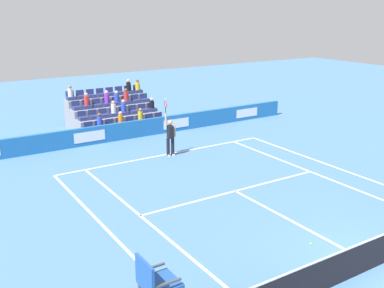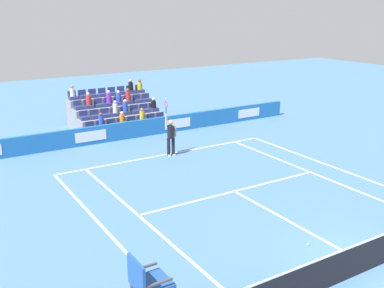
# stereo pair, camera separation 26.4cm
# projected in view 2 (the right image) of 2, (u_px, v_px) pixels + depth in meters

# --- Properties ---
(ground_plane) EXTENTS (80.00, 80.00, 0.00)m
(ground_plane) POSITION_uv_depth(u_px,v_px,m) (373.00, 268.00, 12.57)
(ground_plane) COLOR #4C7AB2
(line_baseline) EXTENTS (10.97, 0.10, 0.01)m
(line_baseline) POSITION_uv_depth(u_px,v_px,m) (167.00, 154.00, 22.27)
(line_baseline) COLOR white
(line_baseline) RESTS_ON ground
(line_service) EXTENTS (8.23, 0.10, 0.01)m
(line_service) POSITION_uv_depth(u_px,v_px,m) (234.00, 191.00, 17.79)
(line_service) COLOR white
(line_service) RESTS_ON ground
(line_centre_service) EXTENTS (0.10, 6.40, 0.01)m
(line_centre_service) POSITION_uv_depth(u_px,v_px,m) (292.00, 223.00, 15.18)
(line_centre_service) COLOR white
(line_centre_service) RESTS_ON ground
(line_singles_sideline_left) EXTENTS (0.10, 11.89, 0.01)m
(line_singles_sideline_left) POSITION_uv_depth(u_px,v_px,m) (144.00, 220.00, 15.36)
(line_singles_sideline_left) COLOR white
(line_singles_sideline_left) RESTS_ON ground
(line_singles_sideline_right) EXTENTS (0.10, 11.89, 0.01)m
(line_singles_sideline_right) POSITION_uv_depth(u_px,v_px,m) (318.00, 175.00, 19.49)
(line_singles_sideline_right) COLOR white
(line_singles_sideline_right) RESTS_ON ground
(line_doubles_sideline_left) EXTENTS (0.10, 11.89, 0.01)m
(line_doubles_sideline_left) POSITION_uv_depth(u_px,v_px,m) (106.00, 230.00, 14.67)
(line_doubles_sideline_left) COLOR white
(line_doubles_sideline_left) RESTS_ON ground
(line_doubles_sideline_right) EXTENTS (0.10, 11.89, 0.01)m
(line_doubles_sideline_right) POSITION_uv_depth(u_px,v_px,m) (340.00, 170.00, 20.17)
(line_doubles_sideline_right) COLOR white
(line_doubles_sideline_right) RESTS_ON ground
(line_centre_mark) EXTENTS (0.10, 0.20, 0.01)m
(line_centre_mark) POSITION_uv_depth(u_px,v_px,m) (168.00, 155.00, 22.19)
(line_centre_mark) COLOR white
(line_centre_mark) RESTS_ON ground
(sponsor_barrier) EXTENTS (20.81, 0.22, 0.95)m
(sponsor_barrier) POSITION_uv_depth(u_px,v_px,m) (136.00, 129.00, 25.05)
(sponsor_barrier) COLOR #1E66AD
(sponsor_barrier) RESTS_ON ground
(tennis_net) EXTENTS (11.97, 0.10, 1.07)m
(tennis_net) POSITION_uv_depth(u_px,v_px,m) (375.00, 252.00, 12.43)
(tennis_net) COLOR #33383D
(tennis_net) RESTS_ON ground
(tennis_player) EXTENTS (0.52, 0.38, 2.85)m
(tennis_player) POSITION_uv_depth(u_px,v_px,m) (171.00, 136.00, 21.80)
(tennis_player) COLOR black
(tennis_player) RESTS_ON ground
(stadium_stand) EXTENTS (4.96, 3.80, 2.59)m
(stadium_stand) POSITION_uv_depth(u_px,v_px,m) (115.00, 115.00, 27.38)
(stadium_stand) COLOR gray
(stadium_stand) RESTS_ON ground
(loose_tennis_ball) EXTENTS (0.07, 0.07, 0.07)m
(loose_tennis_ball) POSITION_uv_depth(u_px,v_px,m) (308.00, 245.00, 13.72)
(loose_tennis_ball) COLOR #D1E533
(loose_tennis_ball) RESTS_ON ground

